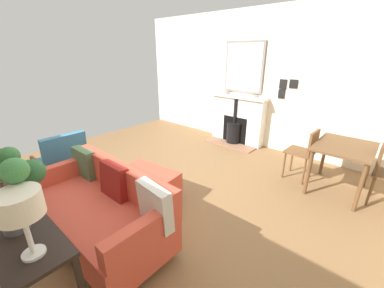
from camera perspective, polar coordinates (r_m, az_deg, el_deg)
ground_plane at (r=3.59m, az=-10.25°, el=-12.09°), size 5.89×6.07×0.01m
wall_left at (r=5.35m, az=14.74°, el=14.60°), size 0.12×6.07×2.77m
fireplace at (r=5.44m, az=10.80°, el=5.29°), size 0.59×1.29×1.07m
mirror_over_mantel at (r=5.36m, az=12.42°, el=17.64°), size 0.04×0.89×1.04m
mantel_bowl_near at (r=5.52m, az=8.19°, el=12.26°), size 0.15×0.15×0.05m
mantel_bowl_far at (r=5.17m, az=14.88°, el=11.10°), size 0.15×0.15×0.04m
sofa at (r=2.85m, az=-20.79°, el=-14.25°), size 0.82×1.79×0.84m
ottoman at (r=3.44m, az=-10.70°, el=-8.94°), size 0.63×0.90×0.39m
armchair_accent at (r=4.03m, az=-28.64°, el=-2.76°), size 0.69×0.60×0.87m
console_table at (r=2.53m, az=-37.47°, el=-14.73°), size 0.41×1.65×0.73m
table_lamp_far_end at (r=1.78m, az=-36.20°, el=-12.17°), size 0.26×0.26×0.47m
potted_plant at (r=2.07m, az=-38.09°, el=-6.91°), size 0.43×0.57×0.62m
dining_table at (r=4.00m, az=32.73°, el=-1.76°), size 0.93×0.72×0.72m
dining_chair_near_fireplace at (r=4.12m, az=25.68°, el=-1.36°), size 0.42×0.42×0.85m
photo_gallery_row at (r=5.01m, az=21.73°, el=12.63°), size 0.02×0.34×0.37m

